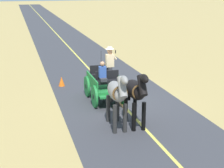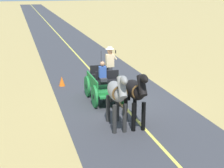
# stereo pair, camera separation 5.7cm
# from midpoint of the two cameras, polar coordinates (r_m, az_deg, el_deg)

# --- Properties ---
(ground_plane) EXTENTS (200.00, 200.00, 0.00)m
(ground_plane) POSITION_cam_midpoint_polar(r_m,az_deg,el_deg) (15.10, 1.51, -3.10)
(ground_plane) COLOR tan
(road_surface) EXTENTS (5.38, 160.00, 0.01)m
(road_surface) POSITION_cam_midpoint_polar(r_m,az_deg,el_deg) (15.10, 1.51, -3.09)
(road_surface) COLOR #38383D
(road_surface) RESTS_ON ground
(road_centre_stripe) EXTENTS (0.12, 160.00, 0.00)m
(road_centre_stripe) POSITION_cam_midpoint_polar(r_m,az_deg,el_deg) (15.10, 1.51, -3.07)
(road_centre_stripe) COLOR #DBCC4C
(road_centre_stripe) RESTS_ON road_surface
(horse_drawn_carriage) EXTENTS (1.42, 4.50, 2.50)m
(horse_drawn_carriage) POSITION_cam_midpoint_polar(r_m,az_deg,el_deg) (15.07, -1.04, 0.12)
(horse_drawn_carriage) COLOR #1E7233
(horse_drawn_carriage) RESTS_ON ground
(horse_near_side) EXTENTS (0.64, 2.13, 2.21)m
(horse_near_side) POSITION_cam_midpoint_polar(r_m,az_deg,el_deg) (12.25, 4.11, -1.30)
(horse_near_side) COLOR black
(horse_near_side) RESTS_ON ground
(horse_off_side) EXTENTS (0.64, 2.13, 2.21)m
(horse_off_side) POSITION_cam_midpoint_polar(r_m,az_deg,el_deg) (12.04, 0.95, -1.58)
(horse_off_side) COLOR gray
(horse_off_side) RESTS_ON ground
(traffic_cone) EXTENTS (0.32, 0.32, 0.50)m
(traffic_cone) POSITION_cam_midpoint_polar(r_m,az_deg,el_deg) (17.64, -8.33, 0.46)
(traffic_cone) COLOR orange
(traffic_cone) RESTS_ON ground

